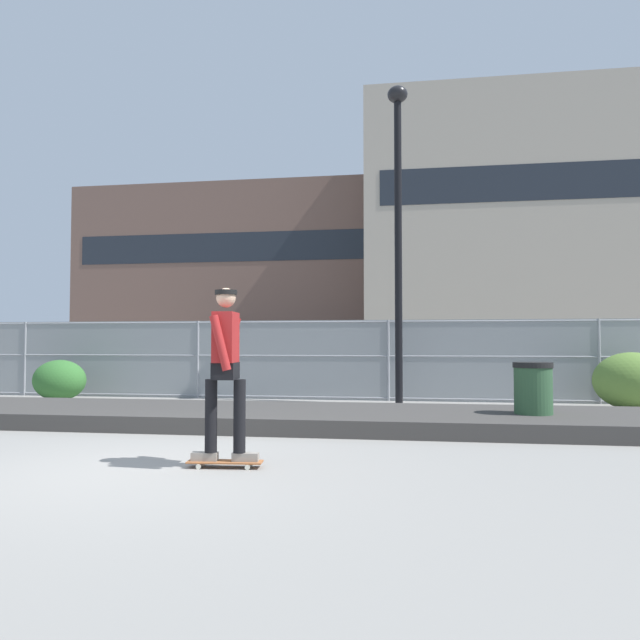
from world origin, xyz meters
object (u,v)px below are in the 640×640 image
skater (226,361)px  street_lamp (398,206)px  skateboard (225,462)px  shrub_left (60,380)px  parked_car_near (150,360)px  shrub_center (632,381)px  trash_bin (533,396)px

skater → street_lamp: 7.55m
skateboard → shrub_left: shrub_left is taller
parked_car_near → shrub_center: size_ratio=3.03×
shrub_center → trash_bin: 3.96m
skateboard → skater: skater is taller
skateboard → skater: size_ratio=0.44×
skateboard → shrub_center: (6.32, 6.26, 0.51)m
skater → street_lamp: size_ratio=0.27×
skateboard → shrub_center: bearing=44.7°
parked_car_near → shrub_center: bearing=-15.2°
shrub_center → trash_bin: shrub_center is taller
skateboard → shrub_left: (-5.96, 6.27, 0.41)m
parked_car_near → trash_bin: (9.03, -6.20, -0.32)m
shrub_center → street_lamp: bearing=175.5°
shrub_left → parked_car_near: bearing=76.8°
trash_bin → parked_car_near: bearing=145.5°
shrub_left → skateboard: bearing=-46.5°
skater → trash_bin: 5.01m
parked_car_near → skater: bearing=-60.9°
parked_car_near → trash_bin: parked_car_near is taller
skater → trash_bin: (3.81, 3.19, -0.61)m
parked_car_near → shrub_left: (-0.73, -3.12, -0.37)m
skateboard → skater: bearing=90.0°
skater → street_lamp: (1.75, 6.62, 3.18)m
trash_bin → shrub_center: bearing=50.7°
shrub_center → trash_bin: bearing=-129.3°
street_lamp → parked_car_near: 8.27m
skateboard → trash_bin: size_ratio=0.79×
skater → parked_car_near: (-5.22, 9.39, -0.29)m
street_lamp → shrub_center: 5.92m
skateboard → parked_car_near: bearing=119.1°
skateboard → street_lamp: size_ratio=0.12×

